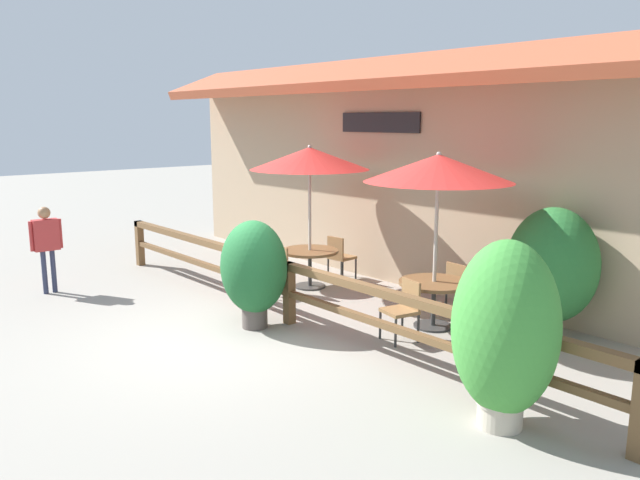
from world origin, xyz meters
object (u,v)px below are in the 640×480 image
chair_near_streetside (275,268)px  chair_middle_wallside (461,286)px  potted_plant_entrance_palm (552,266)px  pedestrian (46,238)px  dining_table_near (310,257)px  chair_near_wallside (340,255)px  patio_umbrella_middle (438,168)px  chair_middle_streetside (403,307)px  potted_plant_corner_fern (505,331)px  potted_plant_broad_leaf (254,269)px  dining_table_middle (434,290)px  patio_umbrella_near (310,159)px

chair_near_streetside → chair_middle_wallside: same height
potted_plant_entrance_palm → chair_near_streetside: bearing=-158.2°
potted_plant_entrance_palm → pedestrian: (-6.98, -4.69, -0.02)m
chair_near_streetside → chair_middle_wallside: bearing=31.9°
dining_table_near → chair_near_streetside: size_ratio=1.23×
chair_near_wallside → patio_umbrella_middle: (2.98, -0.85, 1.89)m
chair_near_wallside → chair_middle_streetside: size_ratio=1.00×
potted_plant_corner_fern → dining_table_near: bearing=159.7°
potted_plant_corner_fern → potted_plant_entrance_palm: potted_plant_corner_fern is taller
chair_middle_streetside → potted_plant_corner_fern: size_ratio=0.44×
potted_plant_broad_leaf → pedestrian: 4.29m
dining_table_near → patio_umbrella_middle: patio_umbrella_middle is taller
potted_plant_entrance_palm → pedestrian: bearing=-146.1°
dining_table_near → patio_umbrella_middle: 3.45m
chair_middle_wallside → patio_umbrella_middle: bearing=100.4°
pedestrian → potted_plant_entrance_palm: bearing=126.8°
chair_near_streetside → potted_plant_entrance_palm: size_ratio=0.46×
dining_table_near → pedestrian: (-2.74, -3.77, 0.43)m
potted_plant_entrance_palm → dining_table_middle: bearing=-143.1°
chair_near_wallside → potted_plant_corner_fern: size_ratio=0.44×
chair_near_streetside → potted_plant_entrance_palm: 4.61m
chair_near_streetside → dining_table_middle: size_ratio=0.82×
chair_middle_streetside → chair_near_wallside: bearing=165.1°
dining_table_near → dining_table_middle: 2.94m
patio_umbrella_near → chair_middle_wallside: patio_umbrella_near is taller
dining_table_near → chair_near_streetside: chair_near_streetside is taller
patio_umbrella_near → patio_umbrella_middle: size_ratio=1.00×
chair_middle_wallside → potted_plant_corner_fern: size_ratio=0.44×
dining_table_middle → chair_middle_streetside: (0.08, -0.77, -0.09)m
potted_plant_corner_fern → pedestrian: size_ratio=1.24×
chair_middle_wallside → dining_table_near: bearing=18.8°
chair_near_streetside → chair_middle_streetside: 3.03m
patio_umbrella_near → dining_table_middle: 3.45m
dining_table_middle → chair_middle_wallside: (-0.07, 0.76, -0.09)m
patio_umbrella_near → potted_plant_entrance_palm: bearing=12.2°
chair_near_wallside → patio_umbrella_middle: bearing=159.5°
patio_umbrella_middle → chair_near_wallside: bearing=164.1°
chair_near_streetside → potted_plant_broad_leaf: (1.21, -1.30, 0.42)m
chair_near_streetside → pedestrian: size_ratio=0.55×
dining_table_middle → pedestrian: pedestrian is taller
potted_plant_entrance_palm → potted_plant_corner_fern: bearing=-69.2°
pedestrian → dining_table_middle: bearing=126.0°
dining_table_middle → potted_plant_broad_leaf: size_ratio=0.65×
potted_plant_entrance_palm → pedestrian: size_ratio=1.19×
chair_near_wallside → chair_middle_streetside: 3.46m
patio_umbrella_middle → chair_middle_streetside: (0.08, -0.77, -1.89)m
chair_middle_wallside → potted_plant_broad_leaf: size_ratio=0.53×
patio_umbrella_middle → potted_plant_corner_fern: (2.41, -1.92, -1.36)m
dining_table_middle → potted_plant_broad_leaf: (-1.74, -2.02, 0.33)m
dining_table_near → potted_plant_corner_fern: potted_plant_corner_fern is taller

